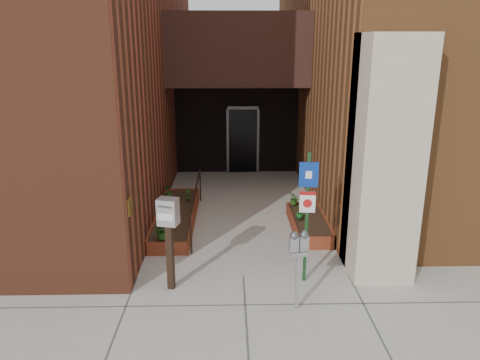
{
  "coord_description": "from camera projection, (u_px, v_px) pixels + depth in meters",
  "views": [
    {
      "loc": [
        -0.25,
        -7.91,
        4.3
      ],
      "look_at": [
        -0.02,
        1.8,
        1.35
      ],
      "focal_mm": 35.0,
      "sensor_mm": 36.0,
      "label": 1
    }
  ],
  "objects": [
    {
      "name": "shrub_left_d",
      "position": [
        188.0,
        194.0,
        11.98
      ],
      "size": [
        0.24,
        0.24,
        0.33
      ],
      "primitive_type": "imported",
      "rotation": [
        0.0,
        0.0,
        5.36
      ],
      "color": "#1E5317",
      "rests_on": "planter_left"
    },
    {
      "name": "planter_left",
      "position": [
        176.0,
        218.0,
        11.33
      ],
      "size": [
        0.9,
        3.6,
        0.3
      ],
      "color": "maroon",
      "rests_on": "ground"
    },
    {
      "name": "sign_post",
      "position": [
        307.0,
        204.0,
        8.22
      ],
      "size": [
        0.33,
        0.09,
        2.44
      ],
      "color": "#163E1A",
      "rests_on": "ground"
    },
    {
      "name": "shrub_left_a",
      "position": [
        162.0,
        230.0,
        9.69
      ],
      "size": [
        0.49,
        0.49,
        0.39
      ],
      "primitive_type": "imported",
      "rotation": [
        0.0,
        0.0,
        0.64
      ],
      "color": "#205016",
      "rests_on": "planter_left"
    },
    {
      "name": "shrub_right_b",
      "position": [
        301.0,
        203.0,
        11.39
      ],
      "size": [
        0.19,
        0.19,
        0.3
      ],
      "primitive_type": "imported",
      "rotation": [
        0.0,
        0.0,
        2.92
      ],
      "color": "#17531D",
      "rests_on": "planter_right"
    },
    {
      "name": "shrub_right_c",
      "position": [
        294.0,
        199.0,
        11.68
      ],
      "size": [
        0.39,
        0.39,
        0.32
      ],
      "primitive_type": "imported",
      "rotation": [
        0.0,
        0.0,
        4.21
      ],
      "color": "#245016",
      "rests_on": "planter_right"
    },
    {
      "name": "architecture",
      "position": [
        231.0,
        15.0,
        13.96
      ],
      "size": [
        20.0,
        14.6,
        10.0
      ],
      "color": "brown",
      "rests_on": "ground"
    },
    {
      "name": "shrub_left_b",
      "position": [
        170.0,
        202.0,
        11.47
      ],
      "size": [
        0.26,
        0.26,
        0.33
      ],
      "primitive_type": "imported",
      "rotation": [
        0.0,
        0.0,
        2.32
      ],
      "color": "#205017",
      "rests_on": "planter_left"
    },
    {
      "name": "parking_meter",
      "position": [
        299.0,
        249.0,
        7.45
      ],
      "size": [
        0.32,
        0.17,
        1.39
      ],
      "color": "#9D9D9F",
      "rests_on": "ground"
    },
    {
      "name": "shrub_left_c",
      "position": [
        168.0,
        192.0,
        12.09
      ],
      "size": [
        0.25,
        0.25,
        0.37
      ],
      "primitive_type": "imported",
      "rotation": [
        0.0,
        0.0,
        3.38
      ],
      "color": "#1D5217",
      "rests_on": "planter_left"
    },
    {
      "name": "ground",
      "position": [
        243.0,
        276.0,
        8.82
      ],
      "size": [
        80.0,
        80.0,
        0.0
      ],
      "primitive_type": "plane",
      "color": "#9E9991",
      "rests_on": "ground"
    },
    {
      "name": "shrub_right_a",
      "position": [
        300.0,
        212.0,
        10.78
      ],
      "size": [
        0.19,
        0.19,
        0.32
      ],
      "primitive_type": "imported",
      "rotation": [
        0.0,
        0.0,
        1.49
      ],
      "color": "#17531B",
      "rests_on": "planter_right"
    },
    {
      "name": "handrail",
      "position": [
        196.0,
        194.0,
        11.11
      ],
      "size": [
        0.04,
        3.34,
        0.9
      ],
      "color": "black",
      "rests_on": "ground"
    },
    {
      "name": "payment_dropbox",
      "position": [
        169.0,
        225.0,
        8.05
      ],
      "size": [
        0.39,
        0.33,
        1.7
      ],
      "color": "black",
      "rests_on": "ground"
    },
    {
      "name": "planter_right",
      "position": [
        309.0,
        224.0,
        10.92
      ],
      "size": [
        0.8,
        2.2,
        0.3
      ],
      "color": "maroon",
      "rests_on": "ground"
    }
  ]
}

